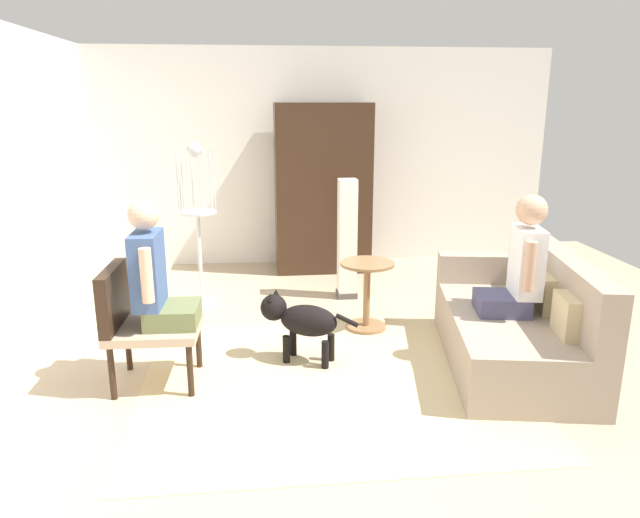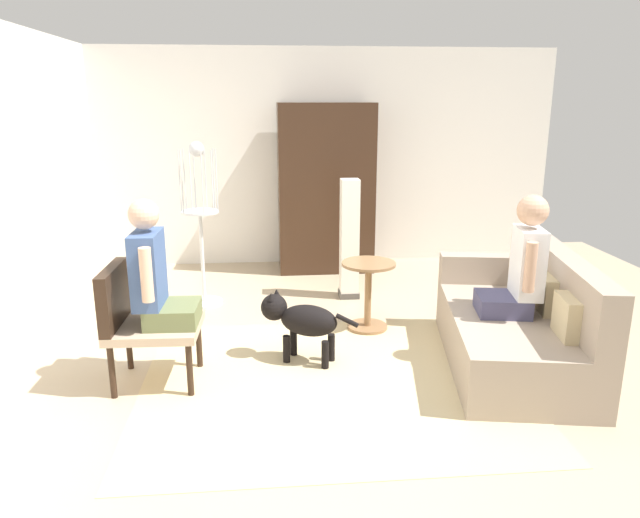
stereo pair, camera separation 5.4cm
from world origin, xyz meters
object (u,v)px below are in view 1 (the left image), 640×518
object	(u,v)px
couch	(518,326)
armoire_cabinet	(322,188)
person_on_armchair	(155,275)
dog	(300,319)
person_on_couch	(520,265)
bird_cage_stand	(199,231)
round_end_table	(367,291)
armchair	(137,317)
column_lamp	(347,240)

from	to	relation	value
couch	armoire_cabinet	world-z (taller)	armoire_cabinet
couch	person_on_armchair	world-z (taller)	person_on_armchair
person_on_armchair	dog	xyz separation A→B (m)	(1.02, 0.26, -0.46)
person_on_couch	bird_cage_stand	bearing A→B (deg)	146.61
person_on_armchair	round_end_table	distance (m)	1.92
armchair	column_lamp	world-z (taller)	column_lamp
armchair	bird_cage_stand	distance (m)	1.69
couch	bird_cage_stand	size ratio (longest dim) A/B	1.17
round_end_table	bird_cage_stand	world-z (taller)	bird_cage_stand
couch	dog	size ratio (longest dim) A/B	2.54
couch	armchair	bearing A→B (deg)	-179.18
round_end_table	armoire_cabinet	distance (m)	2.06
armchair	bird_cage_stand	bearing A→B (deg)	80.07
person_on_couch	couch	bearing A→B (deg)	29.78
person_on_armchair	bird_cage_stand	size ratio (longest dim) A/B	0.56
armchair	round_end_table	distance (m)	1.99
armchair	armoire_cabinet	xyz separation A→B (m)	(1.62, 2.81, 0.46)
person_on_couch	dog	distance (m)	1.69
person_on_couch	person_on_armchair	world-z (taller)	person_on_armchair
dog	bird_cage_stand	distance (m)	1.70
person_on_armchair	bird_cage_stand	world-z (taller)	bird_cage_stand
armchair	round_end_table	size ratio (longest dim) A/B	1.42
person_on_couch	armoire_cabinet	xyz separation A→B (m)	(-1.15, 2.80, 0.17)
dog	armoire_cabinet	distance (m)	2.68
column_lamp	armoire_cabinet	size ratio (longest dim) A/B	0.63
dog	column_lamp	size ratio (longest dim) A/B	0.60
dog	column_lamp	world-z (taller)	column_lamp
armchair	column_lamp	xyz separation A→B (m)	(1.75, 1.74, 0.10)
bird_cage_stand	column_lamp	bearing A→B (deg)	3.37
armchair	person_on_couch	world-z (taller)	person_on_couch
bird_cage_stand	person_on_armchair	bearing A→B (deg)	-95.05
round_end_table	dog	distance (m)	0.88
couch	armchair	distance (m)	2.82
couch	armoire_cabinet	xyz separation A→B (m)	(-1.20, 2.77, 0.67)
person_on_couch	armoire_cabinet	bearing A→B (deg)	112.39
armchair	dog	size ratio (longest dim) A/B	1.18
armchair	column_lamp	distance (m)	2.47
round_end_table	dog	size ratio (longest dim) A/B	0.83
armoire_cabinet	dog	bearing A→B (deg)	-100.11
couch	column_lamp	size ratio (longest dim) A/B	1.53
person_on_armchair	bird_cage_stand	xyz separation A→B (m)	(0.15, 1.66, -0.06)
round_end_table	dog	bearing A→B (deg)	-136.02
armchair	armoire_cabinet	size ratio (longest dim) A/B	0.45
couch	armoire_cabinet	distance (m)	3.09
person_on_couch	round_end_table	distance (m)	1.37
armoire_cabinet	round_end_table	bearing A→B (deg)	-84.93
dog	armoire_cabinet	bearing A→B (deg)	79.89
person_on_armchair	person_on_couch	bearing A→B (deg)	0.43
column_lamp	dog	bearing A→B (deg)	-111.58
armchair	person_on_armchair	bearing A→B (deg)	-1.96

